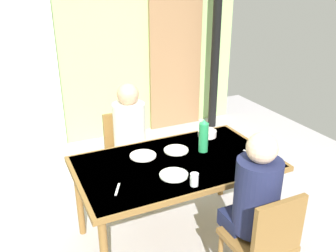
{
  "coord_description": "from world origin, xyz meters",
  "views": [
    {
      "loc": [
        -0.82,
        -2.17,
        2.11
      ],
      "look_at": [
        0.31,
        0.23,
        0.99
      ],
      "focal_mm": 38.26,
      "sensor_mm": 36.0,
      "label": 1
    }
  ],
  "objects_px": {
    "chair_far_diner": "(127,151)",
    "person_near_diner": "(255,193)",
    "chair_near_diner": "(264,240)",
    "serving_bowl_center": "(207,133)",
    "water_bottle_green_near": "(204,136)",
    "person_far_diner": "(130,129)",
    "dining_table": "(176,169)"
  },
  "relations": [
    {
      "from": "chair_near_diner",
      "to": "person_near_diner",
      "type": "relative_size",
      "value": 1.13
    },
    {
      "from": "dining_table",
      "to": "water_bottle_green_near",
      "type": "relative_size",
      "value": 5.52
    },
    {
      "from": "chair_far_diner",
      "to": "chair_near_diner",
      "type": "bearing_deg",
      "value": 103.47
    },
    {
      "from": "chair_far_diner",
      "to": "person_far_diner",
      "type": "bearing_deg",
      "value": 90.0
    },
    {
      "from": "person_near_diner",
      "to": "water_bottle_green_near",
      "type": "bearing_deg",
      "value": 86.89
    },
    {
      "from": "chair_far_diner",
      "to": "person_near_diner",
      "type": "distance_m",
      "value": 1.57
    },
    {
      "from": "chair_near_diner",
      "to": "chair_far_diner",
      "type": "relative_size",
      "value": 1.0
    },
    {
      "from": "dining_table",
      "to": "serving_bowl_center",
      "type": "distance_m",
      "value": 0.58
    },
    {
      "from": "serving_bowl_center",
      "to": "water_bottle_green_near",
      "type": "bearing_deg",
      "value": -127.39
    },
    {
      "from": "dining_table",
      "to": "person_near_diner",
      "type": "height_order",
      "value": "person_near_diner"
    },
    {
      "from": "dining_table",
      "to": "chair_far_diner",
      "type": "height_order",
      "value": "chair_far_diner"
    },
    {
      "from": "person_near_diner",
      "to": "person_far_diner",
      "type": "relative_size",
      "value": 1.0
    },
    {
      "from": "person_near_diner",
      "to": "serving_bowl_center",
      "type": "relative_size",
      "value": 4.53
    },
    {
      "from": "chair_near_diner",
      "to": "serving_bowl_center",
      "type": "xyz_separation_m",
      "value": [
        0.23,
        1.13,
        0.27
      ]
    },
    {
      "from": "chair_near_diner",
      "to": "serving_bowl_center",
      "type": "distance_m",
      "value": 1.19
    },
    {
      "from": "dining_table",
      "to": "water_bottle_green_near",
      "type": "bearing_deg",
      "value": 13.74
    },
    {
      "from": "person_near_diner",
      "to": "water_bottle_green_near",
      "type": "xyz_separation_m",
      "value": [
        0.04,
        0.75,
        0.1
      ]
    },
    {
      "from": "dining_table",
      "to": "person_far_diner",
      "type": "relative_size",
      "value": 2.05
    },
    {
      "from": "chair_far_diner",
      "to": "person_near_diner",
      "type": "bearing_deg",
      "value": 104.65
    },
    {
      "from": "dining_table",
      "to": "chair_far_diner",
      "type": "distance_m",
      "value": 0.85
    },
    {
      "from": "dining_table",
      "to": "serving_bowl_center",
      "type": "height_order",
      "value": "serving_bowl_center"
    },
    {
      "from": "dining_table",
      "to": "chair_far_diner",
      "type": "bearing_deg",
      "value": 99.98
    },
    {
      "from": "dining_table",
      "to": "water_bottle_green_near",
      "type": "height_order",
      "value": "water_bottle_green_near"
    },
    {
      "from": "water_bottle_green_near",
      "to": "serving_bowl_center",
      "type": "relative_size",
      "value": 1.69
    },
    {
      "from": "chair_far_diner",
      "to": "person_near_diner",
      "type": "relative_size",
      "value": 1.13
    },
    {
      "from": "dining_table",
      "to": "person_near_diner",
      "type": "distance_m",
      "value": 0.73
    },
    {
      "from": "chair_far_diner",
      "to": "person_far_diner",
      "type": "xyz_separation_m",
      "value": [
        -0.0,
        -0.14,
        0.28
      ]
    },
    {
      "from": "dining_table",
      "to": "chair_far_diner",
      "type": "xyz_separation_m",
      "value": [
        -0.14,
        0.82,
        -0.18
      ]
    },
    {
      "from": "chair_near_diner",
      "to": "chair_far_diner",
      "type": "bearing_deg",
      "value": 103.47
    },
    {
      "from": "dining_table",
      "to": "person_far_diner",
      "type": "xyz_separation_m",
      "value": [
        -0.14,
        0.68,
        0.11
      ]
    },
    {
      "from": "chair_near_diner",
      "to": "chair_far_diner",
      "type": "xyz_separation_m",
      "value": [
        -0.39,
        1.63,
        0.0
      ]
    },
    {
      "from": "person_far_diner",
      "to": "serving_bowl_center",
      "type": "xyz_separation_m",
      "value": [
        0.62,
        -0.36,
        -0.01
      ]
    }
  ]
}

